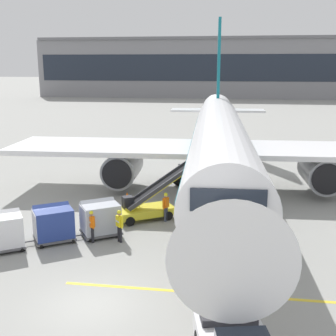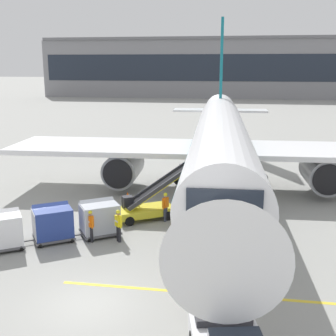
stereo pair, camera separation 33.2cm
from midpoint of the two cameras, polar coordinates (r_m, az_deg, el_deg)
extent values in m
plane|color=gray|center=(17.88, -10.62, -17.18)|extent=(600.00, 600.00, 0.00)
cylinder|color=white|center=(30.95, 6.54, 3.31)|extent=(5.32, 30.77, 3.95)
cube|color=#146B7A|center=(30.95, 6.54, 3.31)|extent=(5.31, 29.55, 0.47)
cone|color=white|center=(14.25, 7.42, -8.87)|extent=(3.93, 4.12, 3.76)
cone|color=white|center=(49.22, 6.27, 7.40)|extent=(3.64, 6.47, 3.36)
cube|color=white|center=(32.69, -7.80, 2.76)|extent=(14.81, 6.77, 0.36)
cylinder|color=#93969E|center=(32.18, -6.25, 0.07)|extent=(2.63, 4.09, 2.45)
cylinder|color=black|center=(30.24, -7.03, -0.82)|extent=(2.09, 0.21, 2.08)
cube|color=white|center=(32.95, 20.66, 2.09)|extent=(14.81, 6.77, 0.36)
cylinder|color=#93969E|center=(32.41, 19.03, -0.50)|extent=(2.63, 4.09, 2.45)
cylinder|color=black|center=(30.49, 19.88, -1.41)|extent=(2.09, 0.21, 2.08)
cube|color=#146B7A|center=(47.38, 6.45, 13.33)|extent=(0.44, 3.68, 9.19)
cube|color=white|center=(47.30, 6.30, 7.52)|extent=(9.99, 2.89, 0.20)
cube|color=#1E2633|center=(16.67, 7.22, -3.38)|extent=(2.85, 1.90, 0.87)
cylinder|color=#47474C|center=(22.71, 6.66, -6.98)|extent=(0.22, 0.22, 1.04)
sphere|color=black|center=(22.89, 6.63, -8.20)|extent=(1.27, 1.27, 1.27)
cylinder|color=#47474C|center=(33.05, 1.24, -0.38)|extent=(0.22, 0.22, 1.04)
sphere|color=black|center=(33.18, 1.24, -1.25)|extent=(1.27, 1.27, 1.27)
cylinder|color=#47474C|center=(33.15, 11.52, -0.61)|extent=(0.22, 0.22, 1.04)
sphere|color=black|center=(33.28, 11.48, -1.48)|extent=(1.27, 1.27, 1.27)
cube|color=gold|center=(26.16, -3.41, -5.65)|extent=(3.73, 3.14, 0.44)
cube|color=black|center=(26.03, -5.64, -4.48)|extent=(0.80, 0.79, 0.70)
cylinder|color=#333338|center=(26.21, -4.22, -4.20)|extent=(0.08, 0.08, 0.80)
cube|color=gold|center=(26.09, -1.22, -2.27)|extent=(4.41, 3.18, 2.66)
cube|color=black|center=(26.07, -1.22, -2.08)|extent=(4.21, 2.99, 2.51)
cube|color=#333338|center=(25.67, -0.85, -2.26)|extent=(3.93, 2.44, 2.68)
cube|color=#333338|center=(26.45, -1.58, -1.79)|extent=(3.93, 2.44, 2.68)
cylinder|color=black|center=(26.00, -0.37, -6.27)|extent=(0.58, 0.46, 0.56)
cylinder|color=black|center=(27.28, -1.58, -5.31)|extent=(0.58, 0.46, 0.56)
cylinder|color=black|center=(25.22, -5.39, -6.96)|extent=(0.58, 0.46, 0.56)
cylinder|color=black|center=(26.55, -6.38, -5.93)|extent=(0.58, 0.46, 0.56)
cube|color=#515156|center=(24.12, -9.15, -8.23)|extent=(2.55, 2.43, 0.12)
cylinder|color=#4C4C51|center=(23.83, -12.31, -8.67)|extent=(0.62, 0.44, 0.07)
cube|color=#9EA3AD|center=(23.84, -9.23, -6.42)|extent=(2.41, 2.29, 1.50)
cube|color=#9EA3AD|center=(24.04, -9.54, -4.93)|extent=(2.00, 1.70, 0.74)
cube|color=silver|center=(23.62, -11.49, -6.71)|extent=(0.81, 1.22, 1.38)
sphere|color=black|center=(24.58, -11.40, -8.06)|extent=(0.30, 0.30, 0.30)
sphere|color=black|center=(23.35, -10.59, -9.20)|extent=(0.30, 0.30, 0.30)
sphere|color=black|center=(24.96, -7.80, -7.57)|extent=(0.30, 0.30, 0.30)
sphere|color=black|center=(23.75, -6.82, -8.66)|extent=(0.30, 0.30, 0.30)
cube|color=#515156|center=(23.89, -15.02, -8.75)|extent=(2.55, 2.43, 0.12)
cylinder|color=#4C4C51|center=(23.73, -18.27, -9.15)|extent=(0.62, 0.44, 0.07)
cube|color=navy|center=(23.60, -15.14, -6.93)|extent=(2.41, 2.29, 1.50)
cube|color=navy|center=(23.81, -15.40, -5.42)|extent=(2.00, 1.70, 0.74)
cube|color=silver|center=(23.48, -17.48, -7.19)|extent=(0.81, 1.22, 1.38)
sphere|color=black|center=(24.44, -17.17, -8.54)|extent=(0.30, 0.30, 0.30)
sphere|color=black|center=(23.18, -16.68, -9.72)|extent=(0.30, 0.30, 0.30)
sphere|color=black|center=(24.66, -13.46, -8.09)|extent=(0.30, 0.30, 0.30)
sphere|color=black|center=(23.42, -12.77, -9.23)|extent=(0.30, 0.30, 0.30)
cube|color=#515156|center=(23.62, -21.10, -9.47)|extent=(2.55, 2.43, 0.12)
cube|color=silver|center=(23.33, -21.26, -7.63)|extent=(2.41, 2.29, 1.50)
cube|color=silver|center=(23.55, -21.45, -6.10)|extent=(2.00, 1.70, 0.74)
sphere|color=black|center=(24.32, -19.31, -8.81)|extent=(0.30, 0.30, 0.30)
sphere|color=black|center=(23.06, -18.95, -10.01)|extent=(0.30, 0.30, 0.30)
cube|color=#28282D|center=(14.93, 7.15, -18.56)|extent=(1.95, 1.32, 0.24)
cylinder|color=black|center=(23.17, -10.25, -8.61)|extent=(0.15, 0.15, 0.86)
cylinder|color=black|center=(23.32, -10.42, -8.47)|extent=(0.15, 0.15, 0.86)
cube|color=orange|center=(22.99, -10.41, -6.88)|extent=(0.43, 0.44, 0.58)
cube|color=white|center=(22.95, -10.70, -6.93)|extent=(0.23, 0.27, 0.08)
sphere|color=#9E7051|center=(22.85, -10.45, -5.91)|extent=(0.21, 0.21, 0.21)
sphere|color=yellow|center=(22.83, -10.46, -5.75)|extent=(0.23, 0.23, 0.23)
cylinder|color=orange|center=(22.80, -10.17, -7.17)|extent=(0.09, 0.09, 0.56)
cylinder|color=orange|center=(23.22, -10.63, -6.81)|extent=(0.09, 0.09, 0.56)
cylinder|color=#333847|center=(25.74, -0.75, -6.12)|extent=(0.15, 0.15, 0.86)
cylinder|color=#333847|center=(25.89, -0.56, -6.00)|extent=(0.15, 0.15, 0.86)
cube|color=orange|center=(25.58, -0.66, -4.54)|extent=(0.36, 0.44, 0.58)
cube|color=white|center=(25.64, -0.90, -4.50)|extent=(0.13, 0.32, 0.08)
sphere|color=tan|center=(25.46, -0.66, -3.66)|extent=(0.21, 0.21, 0.21)
sphere|color=yellow|center=(25.44, -0.66, -3.51)|extent=(0.23, 0.23, 0.23)
cylinder|color=orange|center=(25.40, -0.93, -4.79)|extent=(0.09, 0.09, 0.56)
cylinder|color=orange|center=(25.80, -0.39, -4.50)|extent=(0.09, 0.09, 0.56)
cylinder|color=black|center=(23.00, -6.63, -8.65)|extent=(0.15, 0.15, 0.86)
cylinder|color=black|center=(23.14, -6.86, -8.51)|extent=(0.15, 0.15, 0.86)
cube|color=yellow|center=(22.81, -6.80, -6.91)|extent=(0.44, 0.44, 0.58)
cube|color=white|center=(22.75, -7.07, -6.97)|extent=(0.25, 0.25, 0.08)
sphere|color=#9E7051|center=(22.67, -6.83, -5.93)|extent=(0.21, 0.21, 0.21)
sphere|color=yellow|center=(22.65, -6.83, -5.77)|extent=(0.23, 0.23, 0.23)
cylinder|color=yellow|center=(22.63, -6.49, -7.19)|extent=(0.09, 0.09, 0.56)
cylinder|color=yellow|center=(23.02, -7.09, -6.85)|extent=(0.09, 0.09, 0.56)
cube|color=black|center=(29.82, -5.67, -4.24)|extent=(0.55, 0.55, 0.05)
cone|color=orange|center=(29.73, -5.68, -3.67)|extent=(0.44, 0.44, 0.57)
cylinder|color=white|center=(29.72, -5.68, -3.62)|extent=(0.24, 0.24, 0.07)
cube|color=yellow|center=(31.79, 6.23, -3.17)|extent=(0.20, 110.00, 0.01)
cube|color=yellow|center=(18.40, 4.72, -16.02)|extent=(12.00, 0.20, 0.01)
cube|color=gray|center=(129.11, 7.16, 12.75)|extent=(103.30, 19.31, 15.60)
cube|color=#1E2633|center=(119.40, 7.06, 12.89)|extent=(100.20, 0.10, 7.02)
cube|color=slate|center=(127.36, 7.25, 16.41)|extent=(102.26, 16.41, 0.70)
camera|label=1|loc=(0.17, -90.36, -0.09)|focal=46.56mm
camera|label=2|loc=(0.17, 89.64, 0.09)|focal=46.56mm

